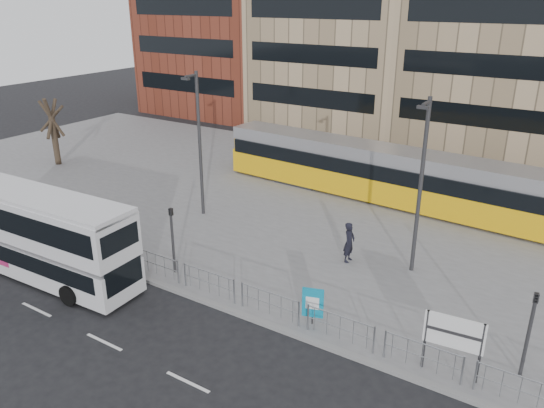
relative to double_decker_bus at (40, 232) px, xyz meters
The scene contains 15 objects.
ground 8.58m from the double_decker_bus, 13.93° to the left, with size 120.00×120.00×0.00m, color black.
plaza 16.29m from the double_decker_bus, 60.05° to the left, with size 64.00×24.00×0.15m, color slate.
kerb 8.58m from the double_decker_bus, 14.26° to the left, with size 64.00×0.25×0.17m, color gray.
pedestrian_barrier 10.44m from the double_decker_bus, 13.95° to the left, with size 32.07×0.07×1.10m.
road_markings 9.53m from the double_decker_bus, 12.44° to the right, with size 62.00×0.12×0.01m, color white.
double_decker_bus is the anchor object (origin of this frame).
tram 20.83m from the double_decker_bus, 53.31° to the left, with size 27.86×4.26×3.27m.
station_sign 17.42m from the double_decker_bus, ahead, with size 1.91×0.26×2.20m.
ad_panel 12.42m from the double_decker_bus, 13.68° to the left, with size 0.80×0.30×1.54m.
pedestrian 13.85m from the double_decker_bus, 37.21° to the left, with size 0.71×0.47×1.94m, color black.
traffic_light_west 5.78m from the double_decker_bus, 33.30° to the left, with size 0.19×0.22×3.10m.
traffic_light_east 19.63m from the double_decker_bus, 11.87° to the left, with size 0.20×0.23×3.10m.
lamp_post_west 9.60m from the double_decker_bus, 80.67° to the left, with size 0.45×1.04×8.01m.
lamp_post_east 16.67m from the double_decker_bus, 33.24° to the left, with size 0.45×1.04×7.88m.
bare_tree 17.77m from the double_decker_bus, 141.44° to the left, with size 4.99×4.99×7.33m.
Camera 1 is at (11.85, -14.32, 11.83)m, focal length 35.00 mm.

